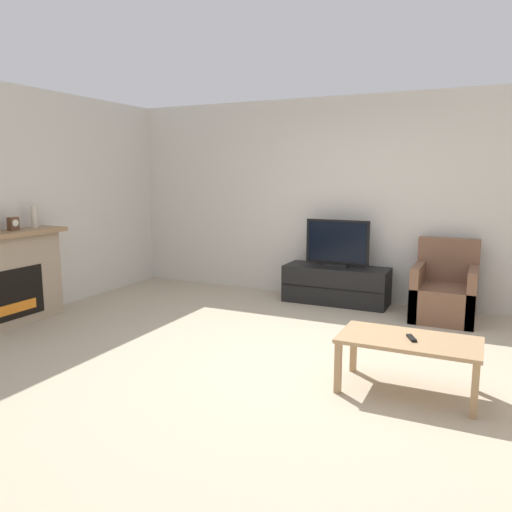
# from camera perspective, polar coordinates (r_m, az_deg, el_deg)

# --- Properties ---
(ground_plane) EXTENTS (24.00, 24.00, 0.00)m
(ground_plane) POSITION_cam_1_polar(r_m,az_deg,el_deg) (4.66, 5.11, -11.95)
(ground_plane) COLOR tan
(wall_back) EXTENTS (12.00, 0.06, 2.70)m
(wall_back) POSITION_cam_1_polar(r_m,az_deg,el_deg) (6.76, 12.69, 6.26)
(wall_back) COLOR beige
(wall_back) RESTS_ON ground
(wall_left) EXTENTS (0.06, 12.00, 2.70)m
(wall_left) POSITION_cam_1_polar(r_m,az_deg,el_deg) (6.47, -25.66, 5.44)
(wall_left) COLOR beige
(wall_left) RESTS_ON ground
(fireplace) EXTENTS (0.42, 1.43, 1.07)m
(fireplace) POSITION_cam_1_polar(r_m,az_deg,el_deg) (6.19, -26.73, -2.33)
(fireplace) COLOR tan
(fireplace) RESTS_ON ground
(mantel_vase_right) EXTENTS (0.07, 0.07, 0.29)m
(mantel_vase_right) POSITION_cam_1_polar(r_m,az_deg,el_deg) (6.36, -24.03, 4.16)
(mantel_vase_right) COLOR beige
(mantel_vase_right) RESTS_ON fireplace
(mantel_clock) EXTENTS (0.08, 0.11, 0.15)m
(mantel_clock) POSITION_cam_1_polar(r_m,az_deg,el_deg) (6.18, -26.00, 3.32)
(mantel_clock) COLOR brown
(mantel_clock) RESTS_ON fireplace
(tv_stand) EXTENTS (1.36, 0.51, 0.49)m
(tv_stand) POSITION_cam_1_polar(r_m,az_deg,el_deg) (6.68, 9.14, -3.27)
(tv_stand) COLOR black
(tv_stand) RESTS_ON ground
(tv) EXTENTS (0.84, 0.18, 0.62)m
(tv) POSITION_cam_1_polar(r_m,az_deg,el_deg) (6.58, 9.26, 1.26)
(tv) COLOR black
(tv) RESTS_ON tv_stand
(armchair) EXTENTS (0.70, 0.76, 0.93)m
(armchair) POSITION_cam_1_polar(r_m,az_deg,el_deg) (6.28, 20.74, -4.05)
(armchair) COLOR brown
(armchair) RESTS_ON ground
(coffee_table) EXTENTS (1.06, 0.56, 0.44)m
(coffee_table) POSITION_cam_1_polar(r_m,az_deg,el_deg) (4.09, 17.07, -9.72)
(coffee_table) COLOR #A37F56
(coffee_table) RESTS_ON ground
(remote) EXTENTS (0.10, 0.15, 0.02)m
(remote) POSITION_cam_1_polar(r_m,az_deg,el_deg) (4.05, 17.35, -8.94)
(remote) COLOR black
(remote) RESTS_ON coffee_table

